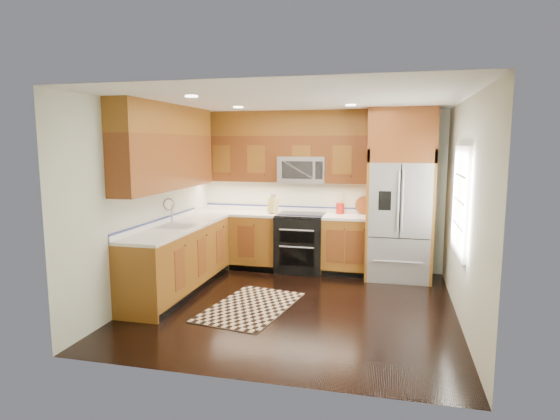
% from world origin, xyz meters
% --- Properties ---
extents(ground, '(4.00, 4.00, 0.00)m').
position_xyz_m(ground, '(0.00, 0.00, 0.00)').
color(ground, black).
rests_on(ground, ground).
extents(wall_back, '(4.00, 0.02, 2.60)m').
position_xyz_m(wall_back, '(0.00, 2.00, 1.30)').
color(wall_back, silver).
rests_on(wall_back, ground).
extents(wall_left, '(0.02, 4.00, 2.60)m').
position_xyz_m(wall_left, '(-2.00, 0.00, 1.30)').
color(wall_left, silver).
rests_on(wall_left, ground).
extents(wall_right, '(0.02, 4.00, 2.60)m').
position_xyz_m(wall_right, '(2.00, 0.00, 1.30)').
color(wall_right, silver).
rests_on(wall_right, ground).
extents(window, '(0.04, 1.10, 1.30)m').
position_xyz_m(window, '(1.98, 0.20, 1.40)').
color(window, white).
rests_on(window, ground).
extents(base_cabinets, '(2.85, 3.00, 0.90)m').
position_xyz_m(base_cabinets, '(-1.23, 0.90, 0.45)').
color(base_cabinets, '#93591C').
rests_on(base_cabinets, ground).
extents(countertop, '(2.86, 3.01, 0.04)m').
position_xyz_m(countertop, '(-1.09, 1.01, 0.92)').
color(countertop, white).
rests_on(countertop, base_cabinets).
extents(upper_cabinets, '(2.85, 3.00, 1.15)m').
position_xyz_m(upper_cabinets, '(-1.15, 1.09, 2.02)').
color(upper_cabinets, brown).
rests_on(upper_cabinets, ground).
extents(range, '(0.76, 0.67, 0.95)m').
position_xyz_m(range, '(-0.25, 1.67, 0.47)').
color(range, black).
rests_on(range, ground).
extents(microwave, '(0.76, 0.40, 0.42)m').
position_xyz_m(microwave, '(-0.25, 1.80, 1.66)').
color(microwave, '#B2B2B7').
rests_on(microwave, ground).
extents(refrigerator, '(0.98, 0.75, 2.60)m').
position_xyz_m(refrigerator, '(1.30, 1.63, 1.30)').
color(refrigerator, '#B2B2B7').
rests_on(refrigerator, ground).
extents(sink_faucet, '(0.54, 0.44, 0.37)m').
position_xyz_m(sink_faucet, '(-1.73, 0.23, 0.99)').
color(sink_faucet, '#B2B2B7').
rests_on(sink_faucet, countertop).
extents(rug, '(1.15, 1.65, 0.01)m').
position_xyz_m(rug, '(-0.53, -0.19, 0.01)').
color(rug, black).
rests_on(rug, ground).
extents(knife_block, '(0.15, 0.18, 0.31)m').
position_xyz_m(knife_block, '(-0.72, 1.70, 1.07)').
color(knife_block, tan).
rests_on(knife_block, countertop).
extents(utensil_crock, '(0.14, 0.14, 0.37)m').
position_xyz_m(utensil_crock, '(0.36, 1.88, 1.07)').
color(utensil_crock, '#9F1B13').
rests_on(utensil_crock, countertop).
extents(cutting_board, '(0.33, 0.33, 0.02)m').
position_xyz_m(cutting_board, '(0.75, 1.94, 0.95)').
color(cutting_board, brown).
rests_on(cutting_board, countertop).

